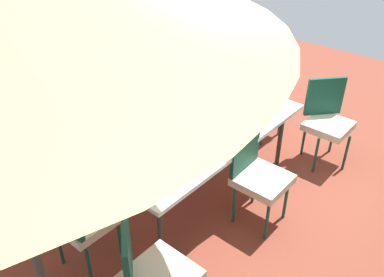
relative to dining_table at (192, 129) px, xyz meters
The scene contains 11 objects.
ground_plane 0.74m from the dining_table, ahead, with size 10.00×10.00×0.02m, color brown.
dining_table is the anchor object (origin of this frame).
chair_northwest 1.62m from the dining_table, 149.43° to the left, with size 0.58×0.59×0.98m.
chair_southwest 1.69m from the dining_table, 148.92° to the right, with size 0.59×0.59×0.98m.
chair_northeast 1.65m from the dining_table, 30.78° to the left, with size 0.59×0.58×0.98m.
chair_west 1.45m from the dining_table, behind, with size 0.48×0.47×0.98m.
chair_north 0.79m from the dining_table, 92.25° to the left, with size 0.46×0.47×0.98m.
chair_southeast 1.63m from the dining_table, 29.51° to the right, with size 0.58×0.58×0.98m.
chair_east 1.42m from the dining_table, ahead, with size 0.48×0.47×0.98m.
laptop 0.48m from the dining_table, 163.86° to the right, with size 0.40×0.38×0.21m.
cup 0.43m from the dining_table, 19.90° to the right, with size 0.07×0.07×0.11m, color #334C99.
Camera 1 is at (2.66, 2.28, 2.88)m, focal length 38.46 mm.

